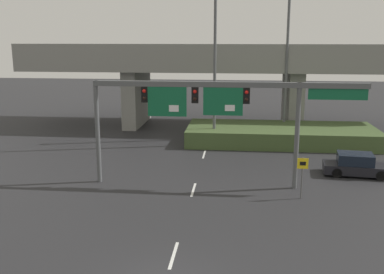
{
  "coord_description": "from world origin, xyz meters",
  "views": [
    {
      "loc": [
        2.54,
        -14.58,
        8.93
      ],
      "look_at": [
        0.0,
        9.87,
        3.41
      ],
      "focal_mm": 42.0,
      "sensor_mm": 36.0,
      "label": 1
    }
  ],
  "objects_px": {
    "signal_gantry": "(215,102)",
    "parked_sedan_near_right": "(356,165)",
    "highway_light_pole_near": "(288,31)",
    "speed_limit_sign": "(302,172)",
    "highway_light_pole_far": "(215,31)"
  },
  "relations": [
    {
      "from": "signal_gantry",
      "to": "parked_sedan_near_right",
      "type": "bearing_deg",
      "value": 18.58
    },
    {
      "from": "highway_light_pole_near",
      "to": "parked_sedan_near_right",
      "type": "xyz_separation_m",
      "value": [
        3.66,
        -11.31,
        -8.71
      ]
    },
    {
      "from": "parked_sedan_near_right",
      "to": "signal_gantry",
      "type": "bearing_deg",
      "value": -154.69
    },
    {
      "from": "signal_gantry",
      "to": "parked_sedan_near_right",
      "type": "relative_size",
      "value": 3.59
    },
    {
      "from": "signal_gantry",
      "to": "parked_sedan_near_right",
      "type": "xyz_separation_m",
      "value": [
        9.2,
        3.09,
        -4.48
      ]
    },
    {
      "from": "speed_limit_sign",
      "to": "parked_sedan_near_right",
      "type": "xyz_separation_m",
      "value": [
        4.19,
        4.89,
        -0.91
      ]
    },
    {
      "from": "speed_limit_sign",
      "to": "parked_sedan_near_right",
      "type": "relative_size",
      "value": 0.54
    },
    {
      "from": "signal_gantry",
      "to": "parked_sedan_near_right",
      "type": "height_order",
      "value": "signal_gantry"
    },
    {
      "from": "parked_sedan_near_right",
      "to": "highway_light_pole_far",
      "type": "bearing_deg",
      "value": 149.11
    },
    {
      "from": "signal_gantry",
      "to": "speed_limit_sign",
      "type": "xyz_separation_m",
      "value": [
        5.01,
        -1.79,
        -3.57
      ]
    },
    {
      "from": "speed_limit_sign",
      "to": "highway_light_pole_far",
      "type": "relative_size",
      "value": 0.13
    },
    {
      "from": "speed_limit_sign",
      "to": "highway_light_pole_near",
      "type": "xyz_separation_m",
      "value": [
        0.53,
        16.19,
        7.8
      ]
    },
    {
      "from": "highway_light_pole_near",
      "to": "parked_sedan_near_right",
      "type": "height_order",
      "value": "highway_light_pole_near"
    },
    {
      "from": "speed_limit_sign",
      "to": "highway_light_pole_near",
      "type": "distance_m",
      "value": 17.98
    },
    {
      "from": "speed_limit_sign",
      "to": "parked_sedan_near_right",
      "type": "bearing_deg",
      "value": 49.39
    }
  ]
}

